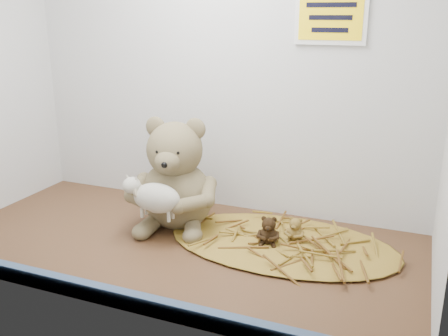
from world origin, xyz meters
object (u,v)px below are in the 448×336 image
at_px(mini_teddy_brown, 269,229).
at_px(toy_lamb, 157,198).
at_px(main_teddy, 176,173).
at_px(mini_teddy_tan, 295,228).

bearing_deg(mini_teddy_brown, toy_lamb, -175.39).
bearing_deg(main_teddy, mini_teddy_brown, -18.97).
distance_m(toy_lamb, mini_teddy_tan, 0.36).
distance_m(main_teddy, toy_lamb, 0.11).
height_order(toy_lamb, mini_teddy_brown, toy_lamb).
xyz_separation_m(main_teddy, mini_teddy_tan, (0.33, 0.01, -0.11)).
relative_size(toy_lamb, mini_teddy_brown, 2.31).
bearing_deg(mini_teddy_tan, mini_teddy_brown, -141.06).
distance_m(main_teddy, mini_teddy_brown, 0.29).
bearing_deg(mini_teddy_tan, main_teddy, -175.36).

